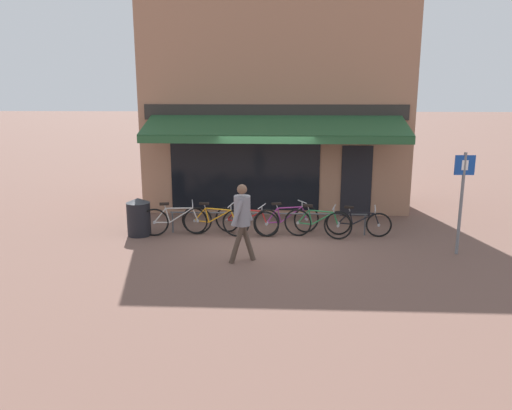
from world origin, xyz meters
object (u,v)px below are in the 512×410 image
bicycle_silver (176,221)px  bicycle_black (358,223)px  bicycle_purple (287,220)px  bicycle_orange (215,221)px  litter_bin (139,217)px  bicycle_red (246,221)px  bicycle_green (318,223)px  parking_sign (462,193)px  pedestrian_adult (242,215)px

bicycle_silver → bicycle_black: size_ratio=1.11×
bicycle_purple → bicycle_black: 1.84m
bicycle_silver → bicycle_orange: size_ratio=1.01×
litter_bin → bicycle_silver: bearing=2.0°
bicycle_red → bicycle_green: 1.84m
bicycle_silver → parking_sign: 6.92m
bicycle_silver → bicycle_purple: size_ratio=1.06×
pedestrian_adult → parking_sign: 4.95m
bicycle_silver → bicycle_green: bicycle_silver is taller
bicycle_green → litter_bin: bearing=-166.0°
parking_sign → bicycle_red: bearing=164.7°
litter_bin → bicycle_purple: bearing=4.3°
bicycle_orange → pedestrian_adult: 2.27m
bicycle_green → litter_bin: (-4.59, -0.00, 0.11)m
bicycle_silver → bicycle_red: (1.81, 0.19, -0.03)m
bicycle_orange → litter_bin: litter_bin is taller
bicycle_green → parking_sign: parking_sign is taller
bicycle_orange → litter_bin: bearing=-165.8°
bicycle_black → litter_bin: (-5.65, -0.21, 0.14)m
bicycle_orange → parking_sign: (5.74, -1.23, 1.05)m
pedestrian_adult → litter_bin: pedestrian_adult is taller
bicycle_silver → litter_bin: 0.96m
bicycle_silver → bicycle_red: 1.82m
pedestrian_adult → bicycle_silver: bearing=130.8°
bicycle_orange → bicycle_black: (3.69, 0.10, -0.03)m
bicycle_red → bicycle_orange: bearing=-152.6°
bicycle_orange → litter_bin: 1.96m
bicycle_orange → bicycle_green: (2.63, -0.10, -0.00)m
bicycle_silver → bicycle_green: (3.63, -0.03, -0.01)m
bicycle_silver → parking_sign: bearing=-21.2°
bicycle_orange → litter_bin: (-1.96, -0.10, 0.11)m
bicycle_silver → litter_bin: size_ratio=1.86×
bicycle_purple → bicycle_green: bicycle_purple is taller
litter_bin → pedestrian_adult: bearing=-33.8°
bicycle_silver → bicycle_red: bicycle_silver is taller
litter_bin → parking_sign: (7.70, -1.13, 0.94)m
bicycle_silver → bicycle_black: 4.69m
bicycle_orange → bicycle_red: 0.81m
bicycle_red → bicycle_purple: bearing=23.0°
bicycle_green → pedestrian_adult: pedestrian_adult is taller
bicycle_silver → bicycle_orange: bearing=-7.5°
parking_sign → litter_bin: bearing=171.6°
bicycle_red → parking_sign: parking_sign is taller
bicycle_black → parking_sign: 2.68m
pedestrian_adult → bicycle_red: bearing=88.2°
bicycle_purple → litter_bin: 3.82m
bicycle_orange → pedestrian_adult: (0.87, -1.99, 0.67)m
bicycle_orange → pedestrian_adult: pedestrian_adult is taller
bicycle_purple → bicycle_black: bicycle_purple is taller
litter_bin → parking_sign: size_ratio=0.42×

